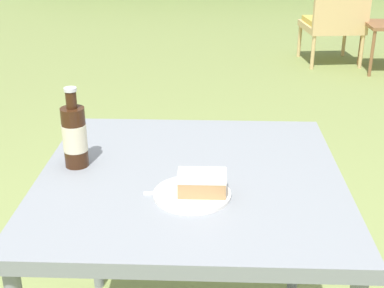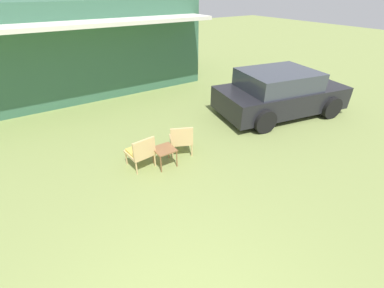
# 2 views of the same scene
# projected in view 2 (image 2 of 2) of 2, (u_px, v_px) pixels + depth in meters

# --- Properties ---
(cabin_building) EXTENTS (9.61, 5.42, 3.23)m
(cabin_building) POSITION_uv_depth(u_px,v_px,m) (65.00, 46.00, 9.90)
(cabin_building) COLOR #38664C
(cabin_building) RESTS_ON ground_plane
(parked_car) EXTENTS (4.33, 2.69, 1.41)m
(parked_car) POSITION_uv_depth(u_px,v_px,m) (279.00, 93.00, 8.22)
(parked_car) COLOR black
(parked_car) RESTS_ON ground_plane
(wicker_chair_cushioned) EXTENTS (0.59, 0.61, 0.80)m
(wicker_chair_cushioned) POSITION_uv_depth(u_px,v_px,m) (141.00, 151.00, 5.79)
(wicker_chair_cushioned) COLOR tan
(wicker_chair_cushioned) RESTS_ON ground_plane
(wicker_chair_plain) EXTENTS (0.71, 0.72, 0.80)m
(wicker_chair_plain) POSITION_uv_depth(u_px,v_px,m) (181.00, 139.00, 6.26)
(wicker_chair_plain) COLOR tan
(wicker_chair_plain) RESTS_ON ground_plane
(garden_side_table) EXTENTS (0.45, 0.45, 0.45)m
(garden_side_table) POSITION_uv_depth(u_px,v_px,m) (164.00, 151.00, 5.86)
(garden_side_table) COLOR brown
(garden_side_table) RESTS_ON ground_plane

